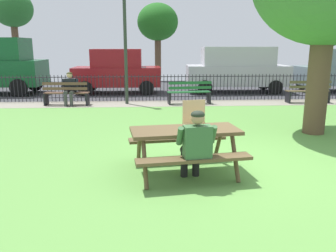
{
  "coord_description": "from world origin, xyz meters",
  "views": [
    {
      "loc": [
        -1.63,
        -5.83,
        2.13
      ],
      "look_at": [
        -1.28,
        0.03,
        0.75
      ],
      "focal_mm": 36.66,
      "sensor_mm": 36.0,
      "label": 1
    }
  ],
  "objects_px": {
    "picnic_table_foreground": "(185,139)",
    "person_on_park_bench": "(70,87)",
    "park_bench_center": "(189,93)",
    "far_tree_center": "(325,21)",
    "lamp_post_walkway": "(125,33)",
    "far_tree_midleft": "(158,23)",
    "parked_car_center": "(237,68)",
    "park_bench_right": "(308,92)",
    "park_bench_left": "(66,94)",
    "pizza_box_open": "(197,123)",
    "parked_car_left": "(117,71)",
    "far_tree_left": "(13,10)",
    "adult_at_table": "(196,143)"
  },
  "relations": [
    {
      "from": "pizza_box_open",
      "to": "parked_car_center",
      "type": "bearing_deg",
      "value": 72.0
    },
    {
      "from": "parked_car_left",
      "to": "far_tree_left",
      "type": "xyz_separation_m",
      "value": [
        -6.77,
        6.56,
        3.19
      ]
    },
    {
      "from": "park_bench_left",
      "to": "park_bench_center",
      "type": "xyz_separation_m",
      "value": [
        4.51,
        0.0,
        0.0
      ]
    },
    {
      "from": "pizza_box_open",
      "to": "far_tree_midleft",
      "type": "relative_size",
      "value": 0.1
    },
    {
      "from": "far_tree_left",
      "to": "far_tree_midleft",
      "type": "xyz_separation_m",
      "value": [
        8.82,
        0.0,
        -0.69
      ]
    },
    {
      "from": "park_bench_center",
      "to": "parked_car_left",
      "type": "xyz_separation_m",
      "value": [
        -2.91,
        3.21,
        0.59
      ]
    },
    {
      "from": "park_bench_right",
      "to": "far_tree_left",
      "type": "bearing_deg",
      "value": 145.49
    },
    {
      "from": "park_bench_right",
      "to": "parked_car_left",
      "type": "bearing_deg",
      "value": 156.66
    },
    {
      "from": "parked_car_center",
      "to": "person_on_park_bench",
      "type": "bearing_deg",
      "value": -155.37
    },
    {
      "from": "picnic_table_foreground",
      "to": "person_on_park_bench",
      "type": "distance_m",
      "value": 7.89
    },
    {
      "from": "adult_at_table",
      "to": "parked_car_center",
      "type": "xyz_separation_m",
      "value": [
        3.41,
        10.79,
        0.44
      ]
    },
    {
      "from": "adult_at_table",
      "to": "picnic_table_foreground",
      "type": "bearing_deg",
      "value": 102.67
    },
    {
      "from": "far_tree_midleft",
      "to": "person_on_park_bench",
      "type": "bearing_deg",
      "value": -109.83
    },
    {
      "from": "park_bench_right",
      "to": "parked_car_center",
      "type": "distance_m",
      "value": 3.82
    },
    {
      "from": "parked_car_center",
      "to": "park_bench_right",
      "type": "bearing_deg",
      "value": -58.83
    },
    {
      "from": "parked_car_left",
      "to": "park_bench_center",
      "type": "bearing_deg",
      "value": -47.84
    },
    {
      "from": "pizza_box_open",
      "to": "parked_car_center",
      "type": "relative_size",
      "value": 0.11
    },
    {
      "from": "park_bench_left",
      "to": "person_on_park_bench",
      "type": "distance_m",
      "value": 0.28
    },
    {
      "from": "far_tree_center",
      "to": "pizza_box_open",
      "type": "bearing_deg",
      "value": -122.42
    },
    {
      "from": "adult_at_table",
      "to": "park_bench_left",
      "type": "height_order",
      "value": "adult_at_table"
    },
    {
      "from": "park_bench_center",
      "to": "far_tree_center",
      "type": "xyz_separation_m",
      "value": [
        9.94,
        9.77,
        3.25
      ]
    },
    {
      "from": "picnic_table_foreground",
      "to": "far_tree_left",
      "type": "distance_m",
      "value": 19.33
    },
    {
      "from": "lamp_post_walkway",
      "to": "far_tree_center",
      "type": "relative_size",
      "value": 0.78
    },
    {
      "from": "parked_car_center",
      "to": "far_tree_midleft",
      "type": "distance_m",
      "value": 7.8
    },
    {
      "from": "person_on_park_bench",
      "to": "far_tree_midleft",
      "type": "bearing_deg",
      "value": 70.17
    },
    {
      "from": "picnic_table_foreground",
      "to": "pizza_box_open",
      "type": "height_order",
      "value": "pizza_box_open"
    },
    {
      "from": "parked_car_left",
      "to": "far_tree_left",
      "type": "bearing_deg",
      "value": 135.88
    },
    {
      "from": "parked_car_left",
      "to": "parked_car_center",
      "type": "relative_size",
      "value": 0.83
    },
    {
      "from": "pizza_box_open",
      "to": "far_tree_midleft",
      "type": "distance_m",
      "value": 17.01
    },
    {
      "from": "adult_at_table",
      "to": "lamp_post_walkway",
      "type": "height_order",
      "value": "lamp_post_walkway"
    },
    {
      "from": "park_bench_center",
      "to": "parked_car_left",
      "type": "height_order",
      "value": "parked_car_left"
    },
    {
      "from": "park_bench_right",
      "to": "lamp_post_walkway",
      "type": "distance_m",
      "value": 7.2
    },
    {
      "from": "lamp_post_walkway",
      "to": "person_on_park_bench",
      "type": "bearing_deg",
      "value": -176.03
    },
    {
      "from": "lamp_post_walkway",
      "to": "far_tree_midleft",
      "type": "height_order",
      "value": "far_tree_midleft"
    },
    {
      "from": "park_bench_center",
      "to": "parked_car_center",
      "type": "bearing_deg",
      "value": 51.08
    },
    {
      "from": "person_on_park_bench",
      "to": "parked_car_center",
      "type": "height_order",
      "value": "parked_car_center"
    },
    {
      "from": "park_bench_left",
      "to": "person_on_park_bench",
      "type": "bearing_deg",
      "value": 7.95
    },
    {
      "from": "park_bench_left",
      "to": "far_tree_left",
      "type": "xyz_separation_m",
      "value": [
        -5.17,
        9.77,
        3.79
      ]
    },
    {
      "from": "far_tree_left",
      "to": "person_on_park_bench",
      "type": "bearing_deg",
      "value": -61.48
    },
    {
      "from": "picnic_table_foreground",
      "to": "far_tree_left",
      "type": "xyz_separation_m",
      "value": [
        -8.75,
        16.86,
        3.61
      ]
    },
    {
      "from": "park_bench_right",
      "to": "person_on_park_bench",
      "type": "xyz_separation_m",
      "value": [
        -8.91,
        0.02,
        0.24
      ]
    },
    {
      "from": "park_bench_center",
      "to": "far_tree_center",
      "type": "bearing_deg",
      "value": 44.52
    },
    {
      "from": "far_tree_left",
      "to": "far_tree_midleft",
      "type": "relative_size",
      "value": 1.14
    },
    {
      "from": "picnic_table_foreground",
      "to": "person_on_park_bench",
      "type": "bearing_deg",
      "value": 115.88
    },
    {
      "from": "pizza_box_open",
      "to": "park_bench_center",
      "type": "distance_m",
      "value": 7.08
    },
    {
      "from": "park_bench_right",
      "to": "park_bench_left",
      "type": "bearing_deg",
      "value": 180.0
    },
    {
      "from": "parked_car_center",
      "to": "far_tree_left",
      "type": "xyz_separation_m",
      "value": [
        -12.27,
        6.56,
        3.11
      ]
    },
    {
      "from": "person_on_park_bench",
      "to": "park_bench_center",
      "type": "bearing_deg",
      "value": -0.25
    },
    {
      "from": "person_on_park_bench",
      "to": "picnic_table_foreground",
      "type": "bearing_deg",
      "value": -64.12
    },
    {
      "from": "picnic_table_foreground",
      "to": "adult_at_table",
      "type": "distance_m",
      "value": 0.51
    }
  ]
}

